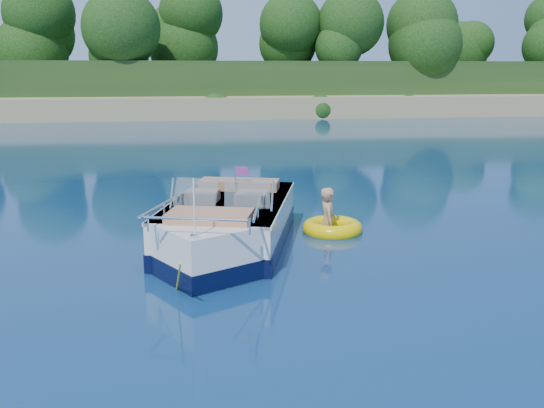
# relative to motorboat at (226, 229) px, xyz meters

# --- Properties ---
(ground) EXTENTS (160.00, 160.00, 0.00)m
(ground) POSITION_rel_motorboat_xyz_m (0.73, -3.97, -0.40)
(ground) COLOR #0B264D
(ground) RESTS_ON ground
(shoreline) EXTENTS (170.00, 59.00, 6.00)m
(shoreline) POSITION_rel_motorboat_xyz_m (0.73, 59.80, 0.58)
(shoreline) COLOR #9C895A
(shoreline) RESTS_ON ground
(treeline) EXTENTS (150.00, 7.12, 8.19)m
(treeline) POSITION_rel_motorboat_xyz_m (0.77, 37.05, 5.15)
(treeline) COLOR #321F10
(treeline) RESTS_ON ground
(motorboat) EXTENTS (3.24, 5.98, 2.04)m
(motorboat) POSITION_rel_motorboat_xyz_m (0.00, 0.00, 0.00)
(motorboat) COLOR white
(motorboat) RESTS_ON ground
(tow_tube) EXTENTS (1.54, 1.54, 0.34)m
(tow_tube) POSITION_rel_motorboat_xyz_m (2.35, 0.90, -0.31)
(tow_tube) COLOR #FFD402
(tow_tube) RESTS_ON ground
(boy) EXTENTS (0.45, 0.86, 1.63)m
(boy) POSITION_rel_motorboat_xyz_m (2.26, 0.96, -0.40)
(boy) COLOR tan
(boy) RESTS_ON ground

